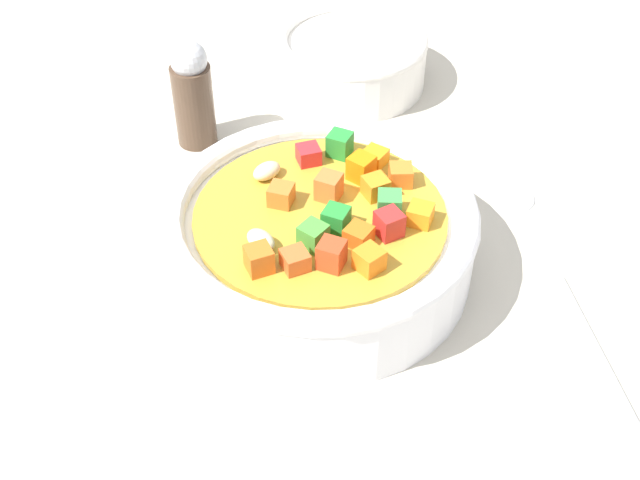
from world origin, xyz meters
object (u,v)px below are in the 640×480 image
at_px(soup_bowl_main, 320,235).
at_px(pepper_shaker, 193,94).
at_px(spoon, 569,296).
at_px(side_bowl_small, 351,58).

relative_size(soup_bowl_main, pepper_shaker, 2.30).
height_order(spoon, side_bowl_small, side_bowl_small).
distance_m(soup_bowl_main, pepper_shaker, 0.15).
bearing_deg(spoon, soup_bowl_main, 70.78).
bearing_deg(side_bowl_small, soup_bowl_main, -14.63).
bearing_deg(side_bowl_small, pepper_shaker, -63.51).
height_order(spoon, pepper_shaker, pepper_shaker).
bearing_deg(pepper_shaker, soup_bowl_main, 25.46).
bearing_deg(spoon, side_bowl_small, 18.08).
bearing_deg(soup_bowl_main, pepper_shaker, -154.54).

